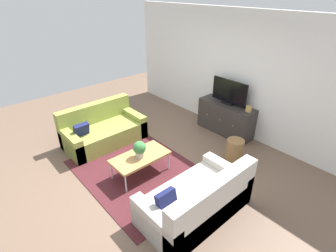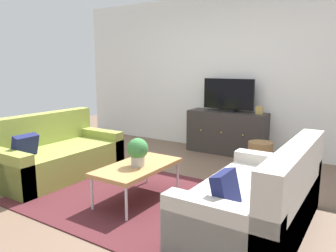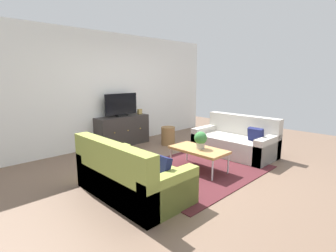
% 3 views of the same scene
% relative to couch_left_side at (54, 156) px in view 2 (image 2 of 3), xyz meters
% --- Properties ---
extents(ground_plane, '(10.00, 10.00, 0.00)m').
position_rel_couch_left_side_xyz_m(ground_plane, '(1.44, 0.10, -0.27)').
color(ground_plane, brown).
extents(wall_back, '(6.40, 0.12, 2.70)m').
position_rel_couch_left_side_xyz_m(wall_back, '(1.44, 2.65, 1.08)').
color(wall_back, white).
rests_on(wall_back, ground_plane).
extents(area_rug, '(2.50, 1.90, 0.01)m').
position_rel_couch_left_side_xyz_m(area_rug, '(1.44, -0.05, -0.26)').
color(area_rug, '#4C1E23').
rests_on(area_rug, ground_plane).
extents(couch_left_side, '(0.90, 1.68, 0.83)m').
position_rel_couch_left_side_xyz_m(couch_left_side, '(0.00, 0.00, 0.00)').
color(couch_left_side, olive).
rests_on(couch_left_side, ground_plane).
extents(couch_right_side, '(0.90, 1.68, 0.83)m').
position_rel_couch_left_side_xyz_m(couch_right_side, '(2.88, 0.00, 0.00)').
color(couch_right_side, beige).
rests_on(couch_right_side, ground_plane).
extents(coffee_table, '(0.54, 1.03, 0.41)m').
position_rel_couch_left_side_xyz_m(coffee_table, '(1.51, -0.05, 0.10)').
color(coffee_table, '#B7844C').
rests_on(coffee_table, ground_plane).
extents(potted_plant, '(0.23, 0.23, 0.31)m').
position_rel_couch_left_side_xyz_m(potted_plant, '(1.53, -0.07, 0.31)').
color(potted_plant, '#B7B2A8').
rests_on(potted_plant, coffee_table).
extents(tv_console, '(1.34, 0.47, 0.72)m').
position_rel_couch_left_side_xyz_m(tv_console, '(1.54, 2.37, 0.09)').
color(tv_console, '#332D2B').
rests_on(tv_console, ground_plane).
extents(flat_screen_tv, '(0.89, 0.16, 0.55)m').
position_rel_couch_left_side_xyz_m(flat_screen_tv, '(1.54, 2.39, 0.73)').
color(flat_screen_tv, black).
rests_on(flat_screen_tv, tv_console).
extents(mantel_clock, '(0.11, 0.07, 0.13)m').
position_rel_couch_left_side_xyz_m(mantel_clock, '(2.09, 2.37, 0.52)').
color(mantel_clock, tan).
rests_on(mantel_clock, tv_console).
extents(wicker_basket, '(0.34, 0.34, 0.45)m').
position_rel_couch_left_side_xyz_m(wicker_basket, '(2.36, 1.61, -0.05)').
color(wicker_basket, olive).
rests_on(wicker_basket, ground_plane).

